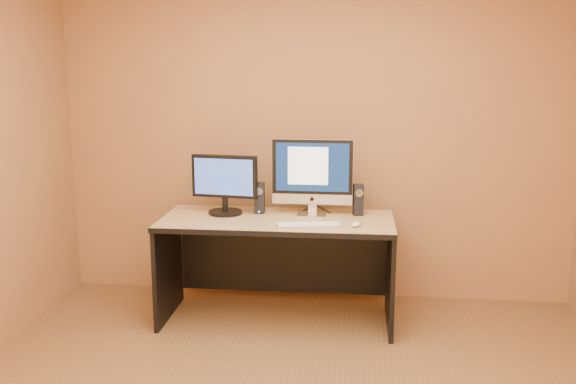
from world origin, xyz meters
name	(u,v)px	position (x,y,z in m)	size (l,w,h in m)	color
walls	(285,183)	(0.00, 0.00, 1.30)	(4.00, 4.00, 2.60)	#91593A
desk	(277,270)	(-0.23, 1.41, 0.38)	(1.65, 0.72, 0.76)	tan
imac	(312,177)	(0.01, 1.55, 1.05)	(0.59, 0.22, 0.57)	#B8B8BC
second_monitor	(225,185)	(-0.62, 1.52, 0.98)	(0.50, 0.25, 0.43)	black
speaker_left	(260,198)	(-0.38, 1.57, 0.88)	(0.07, 0.07, 0.23)	black
speaker_right	(358,200)	(0.34, 1.59, 0.88)	(0.07, 0.07, 0.23)	black
keyboard	(309,225)	(0.02, 1.23, 0.77)	(0.44, 0.12, 0.02)	silver
mouse	(356,224)	(0.33, 1.26, 0.78)	(0.06, 0.11, 0.04)	silver
cable_a	(324,210)	(0.09, 1.72, 0.77)	(0.01, 0.01, 0.23)	black
cable_b	(306,209)	(-0.05, 1.71, 0.77)	(0.01, 0.01, 0.19)	black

